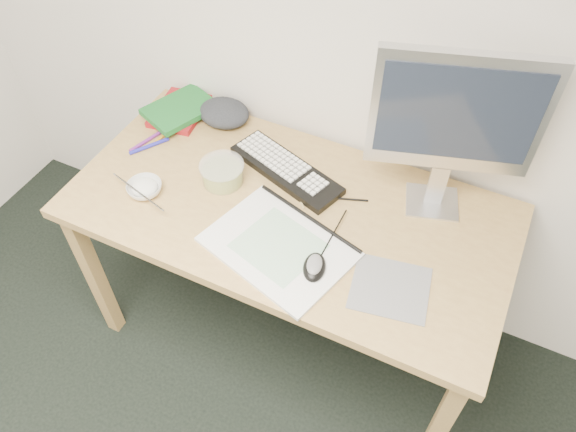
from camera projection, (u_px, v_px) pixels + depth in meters
name	position (u px, v px, depth m)	size (l,w,h in m)	color
desk	(288.00, 224.00, 1.83)	(1.40, 0.70, 0.75)	tan
mousepad	(390.00, 288.00, 1.57)	(0.22, 0.20, 0.00)	slate
sketchpad	(279.00, 247.00, 1.66)	(0.41, 0.30, 0.01)	silver
keyboard	(286.00, 170.00, 1.86)	(0.41, 0.13, 0.02)	black
monitor	(456.00, 118.00, 1.53)	(0.46, 0.19, 0.55)	silver
mouse	(314.00, 265.00, 1.59)	(0.06, 0.10, 0.04)	black
rice_bowl	(145.00, 189.00, 1.80)	(0.11, 0.11, 0.04)	silver
chopsticks	(138.00, 192.00, 1.76)	(0.02, 0.02, 0.24)	silver
fruit_tub	(222.00, 173.00, 1.82)	(0.15, 0.15, 0.07)	gold
book_red	(180.00, 111.00, 2.07)	(0.17, 0.23, 0.02)	maroon
book_green	(180.00, 109.00, 2.04)	(0.18, 0.24, 0.02)	#196528
cloth_lump	(224.00, 113.00, 2.03)	(0.16, 0.13, 0.07)	#23262B
pencil_pink	(303.00, 190.00, 1.81)	(0.01, 0.01, 0.19)	#CA658A
pencil_tan	(296.00, 191.00, 1.81)	(0.01, 0.01, 0.16)	tan
pencil_black	(340.00, 199.00, 1.79)	(0.01, 0.01, 0.18)	black
marker_blue	(149.00, 146.00, 1.95)	(0.01, 0.01, 0.14)	#2120B0
marker_orange	(167.00, 132.00, 2.00)	(0.01, 0.01, 0.12)	orange
marker_purple	(146.00, 141.00, 1.97)	(0.01, 0.01, 0.14)	#702382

